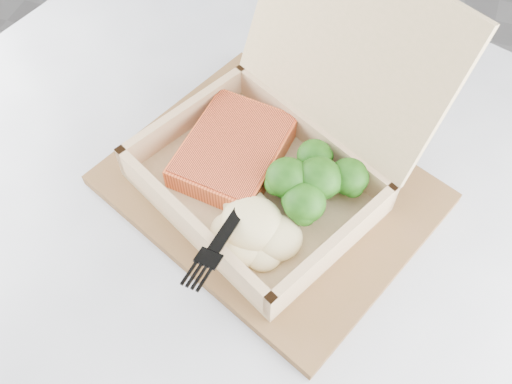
% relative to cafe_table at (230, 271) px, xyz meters
% --- Properties ---
extents(floor, '(4.00, 4.00, 0.00)m').
position_rel_cafe_table_xyz_m(floor, '(-0.38, 0.18, -0.55)').
color(floor, gray).
rests_on(floor, ground).
extents(cafe_table, '(1.06, 1.06, 0.75)m').
position_rel_cafe_table_xyz_m(cafe_table, '(0.00, 0.00, 0.00)').
color(cafe_table, black).
rests_on(cafe_table, floor).
extents(serving_tray, '(0.42, 0.38, 0.01)m').
position_rel_cafe_table_xyz_m(serving_tray, '(0.05, 0.03, 0.20)').
color(serving_tray, brown).
rests_on(serving_tray, cafe_table).
extents(takeout_container, '(0.34, 0.34, 0.22)m').
position_rel_cafe_table_xyz_m(takeout_container, '(0.05, 0.05, 0.26)').
color(takeout_container, tan).
rests_on(takeout_container, serving_tray).
extents(salmon_fillet, '(0.12, 0.15, 0.03)m').
position_rel_cafe_table_xyz_m(salmon_fillet, '(-0.00, 0.04, 0.23)').
color(salmon_fillet, orange).
rests_on(salmon_fillet, takeout_container).
extents(broccoli_pile, '(0.12, 0.12, 0.04)m').
position_rel_cafe_table_xyz_m(broccoli_pile, '(0.10, 0.03, 0.24)').
color(broccoli_pile, '#286B17').
rests_on(broccoli_pile, takeout_container).
extents(mashed_potatoes, '(0.11, 0.09, 0.04)m').
position_rel_cafe_table_xyz_m(mashed_potatoes, '(0.05, -0.04, 0.24)').
color(mashed_potatoes, beige).
rests_on(mashed_potatoes, takeout_container).
extents(plastic_fork, '(0.03, 0.17, 0.03)m').
position_rel_cafe_table_xyz_m(plastic_fork, '(0.04, -0.02, 0.25)').
color(plastic_fork, black).
rests_on(plastic_fork, mashed_potatoes).
extents(receipt, '(0.09, 0.14, 0.00)m').
position_rel_cafe_table_xyz_m(receipt, '(0.13, 0.20, 0.19)').
color(receipt, white).
rests_on(receipt, cafe_table).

